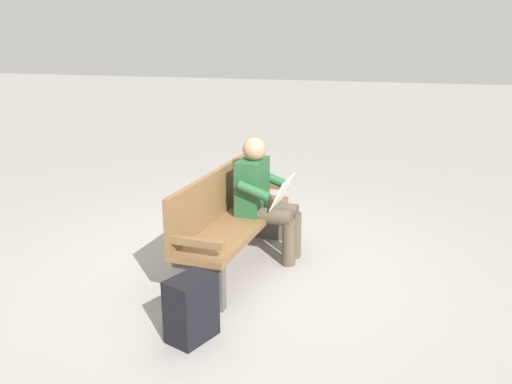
{
  "coord_description": "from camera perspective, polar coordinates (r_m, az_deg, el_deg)",
  "views": [
    {
      "loc": [
        4.41,
        1.4,
        2.12
      ],
      "look_at": [
        -0.15,
        0.15,
        0.7
      ],
      "focal_mm": 37.67,
      "sensor_mm": 36.0,
      "label": 1
    }
  ],
  "objects": [
    {
      "name": "person_seated",
      "position": [
        5.08,
        0.79,
        -0.36
      ],
      "size": [
        0.59,
        0.59,
        1.18
      ],
      "rotation": [
        0.0,
        0.0,
        -0.07
      ],
      "color": "#23512D",
      "rests_on": "ground"
    },
    {
      "name": "ground_plane",
      "position": [
        5.09,
        -2.1,
        -7.91
      ],
      "size": [
        40.0,
        40.0,
        0.0
      ],
      "primitive_type": "plane",
      "color": "gray"
    },
    {
      "name": "bench_near",
      "position": [
        4.94,
        -2.92,
        -2.95
      ],
      "size": [
        1.83,
        0.61,
        0.9
      ],
      "rotation": [
        0.0,
        0.0,
        -0.07
      ],
      "color": "brown",
      "rests_on": "ground"
    },
    {
      "name": "backpack",
      "position": [
        3.92,
        -6.95,
        -12.2
      ],
      "size": [
        0.4,
        0.36,
        0.47
      ],
      "rotation": [
        0.0,
        0.0,
        2.77
      ],
      "color": "black",
      "rests_on": "ground"
    }
  ]
}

